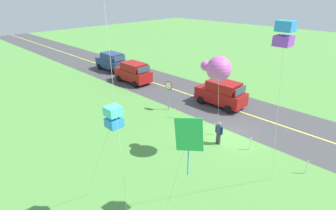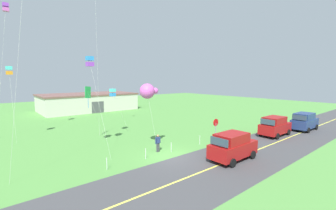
# 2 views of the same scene
# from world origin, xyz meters

# --- Properties ---
(ground_plane) EXTENTS (120.00, 120.00, 0.10)m
(ground_plane) POSITION_xyz_m (0.00, 0.00, -0.05)
(ground_plane) COLOR #549342
(asphalt_road) EXTENTS (120.00, 7.00, 0.00)m
(asphalt_road) POSITION_xyz_m (0.00, -4.00, 0.00)
(asphalt_road) COLOR #424244
(asphalt_road) RESTS_ON ground
(road_centre_stripe) EXTENTS (120.00, 0.16, 0.00)m
(road_centre_stripe) POSITION_xyz_m (0.00, -4.00, 0.01)
(road_centre_stripe) COLOR #E5E04C
(road_centre_stripe) RESTS_ON asphalt_road
(car_suv_foreground) EXTENTS (4.40, 2.12, 2.24)m
(car_suv_foreground) POSITION_xyz_m (3.35, -3.97, 1.15)
(car_suv_foreground) COLOR maroon
(car_suv_foreground) RESTS_ON ground
(car_parked_east_near) EXTENTS (4.40, 2.12, 2.24)m
(car_parked_east_near) POSITION_xyz_m (13.84, -2.54, 1.15)
(car_parked_east_near) COLOR maroon
(car_parked_east_near) RESTS_ON ground
(car_parked_east_far) EXTENTS (4.40, 2.12, 2.24)m
(car_parked_east_far) POSITION_xyz_m (19.61, -3.65, 1.15)
(car_parked_east_far) COLOR navy
(car_parked_east_far) RESTS_ON ground
(stop_sign) EXTENTS (0.76, 0.08, 2.56)m
(stop_sign) POSITION_xyz_m (6.06, -0.10, 1.80)
(stop_sign) COLOR gray
(stop_sign) RESTS_ON ground
(person_adult_near) EXTENTS (0.58, 0.22, 1.60)m
(person_adult_near) POSITION_xyz_m (-0.13, 1.52, 0.86)
(person_adult_near) COLOR #3F3F47
(person_adult_near) RESTS_ON ground
(kite_red_low) EXTENTS (1.90, 1.84, 6.19)m
(kite_red_low) POSITION_xyz_m (-0.40, 2.65, 5.49)
(kite_red_low) COLOR silver
(kite_red_low) RESTS_ON ground
(kite_blue_mid) EXTENTS (2.03, 0.63, 5.85)m
(kite_blue_mid) POSITION_xyz_m (-3.58, 8.91, 5.12)
(kite_blue_mid) COLOR silver
(kite_blue_mid) RESTS_ON ground
(kite_pink_drift) EXTENTS (0.56, 1.49, 7.89)m
(kite_pink_drift) POSITION_xyz_m (-9.71, 14.22, 7.44)
(kite_pink_drift) COLOR silver
(kite_pink_drift) RESTS_ON ground
(kite_orange_near) EXTENTS (2.05, 0.56, 14.67)m
(kite_orange_near) POSITION_xyz_m (-9.39, 16.22, 14.18)
(kite_orange_near) COLOR silver
(kite_orange_near) RESTS_ON ground
(kite_cyan_top) EXTENTS (0.66, 3.10, 8.54)m
(kite_cyan_top) POSITION_xyz_m (-4.66, 5.23, 8.09)
(kite_cyan_top) COLOR silver
(kite_cyan_top) RESTS_ON ground
(kite_purple_back) EXTENTS (2.59, 0.79, 5.47)m
(kite_purple_back) POSITION_xyz_m (-0.46, 9.66, 5.02)
(kite_purple_back) COLOR silver
(kite_purple_back) RESTS_ON ground
(warehouse_distant) EXTENTS (18.36, 10.20, 3.50)m
(warehouse_distant) POSITION_xyz_m (5.00, 32.36, 1.75)
(warehouse_distant) COLOR beige
(warehouse_distant) RESTS_ON ground
(fence_post_0) EXTENTS (0.05, 0.05, 0.90)m
(fence_post_0) POSITION_xyz_m (-5.44, 0.70, 0.45)
(fence_post_0) COLOR silver
(fence_post_0) RESTS_ON ground
(fence_post_1) EXTENTS (0.05, 0.05, 0.90)m
(fence_post_1) POSITION_xyz_m (-2.03, 0.70, 0.45)
(fence_post_1) COLOR silver
(fence_post_1) RESTS_ON ground
(fence_post_2) EXTENTS (0.05, 0.05, 0.90)m
(fence_post_2) POSITION_xyz_m (0.76, 0.70, 0.45)
(fence_post_2) COLOR silver
(fence_post_2) RESTS_ON ground
(fence_post_3) EXTENTS (0.05, 0.05, 0.90)m
(fence_post_3) POSITION_xyz_m (4.57, 0.70, 0.45)
(fence_post_3) COLOR silver
(fence_post_3) RESTS_ON ground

